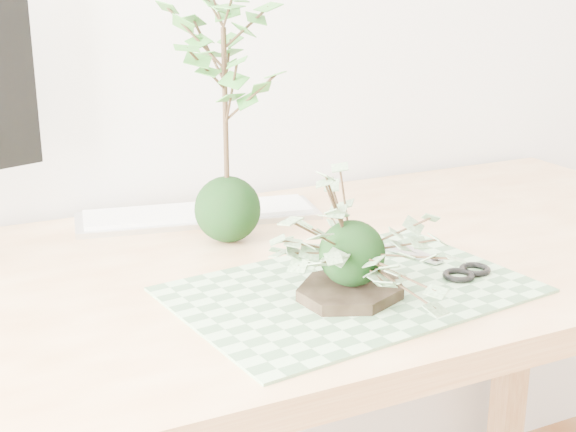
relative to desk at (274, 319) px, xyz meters
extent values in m
cube|color=#DABA8A|center=(0.00, 0.00, 0.07)|extent=(1.60, 0.70, 0.04)
cube|color=#DABA8A|center=(0.74, 0.29, -0.30)|extent=(0.06, 0.06, 0.70)
cube|color=#466B48|center=(0.05, -0.14, 0.09)|extent=(0.49, 0.36, 0.00)
cylinder|color=black|center=(0.04, -0.16, 0.10)|extent=(0.21, 0.21, 0.01)
sphere|color=black|center=(0.04, -0.16, 0.15)|extent=(0.09, 0.09, 0.09)
sphere|color=black|center=(-0.02, 0.12, 0.14)|extent=(0.10, 0.10, 0.10)
cylinder|color=#2E2113|center=(-0.02, 0.12, 0.29)|extent=(0.01, 0.01, 0.25)
cube|color=#B8B8B9|center=(-0.03, 0.25, 0.09)|extent=(0.42, 0.19, 0.01)
cube|color=white|center=(-0.03, 0.25, 0.10)|extent=(0.39, 0.17, 0.01)
cube|color=gray|center=(0.20, -0.07, 0.09)|extent=(0.05, 0.10, 0.00)
cube|color=gray|center=(0.21, -0.07, 0.09)|extent=(0.02, 0.11, 0.00)
torus|color=black|center=(0.19, -0.17, 0.10)|extent=(0.05, 0.05, 0.01)
torus|color=black|center=(0.22, -0.17, 0.10)|extent=(0.05, 0.05, 0.01)
camera|label=1|loc=(-0.46, -0.98, 0.50)|focal=50.00mm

